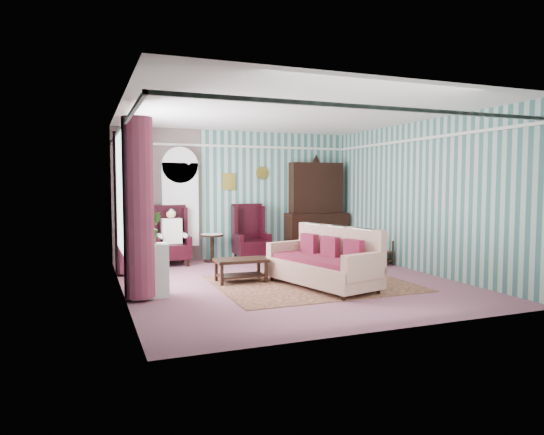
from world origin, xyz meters
name	(u,v)px	position (x,y,z in m)	size (l,w,h in m)	color
floor	(288,282)	(0.00, 0.00, 0.00)	(6.00, 6.00, 0.00)	#915464
room_shell	(251,166)	(-0.62, 0.18, 2.01)	(5.53, 6.02, 2.91)	#396863
bookcase	(180,211)	(-1.35, 2.84, 1.12)	(0.80, 0.28, 2.24)	silver
dresser_hutch	(317,206)	(1.90, 2.72, 1.18)	(1.50, 0.56, 2.36)	black
wingback_left	(172,235)	(-1.60, 2.45, 0.62)	(0.76, 0.80, 1.25)	black
wingback_right	(251,232)	(0.15, 2.45, 0.62)	(0.76, 0.80, 1.25)	black
seated_woman	(172,237)	(-1.60, 2.45, 0.59)	(0.44, 0.40, 1.18)	beige
round_side_table	(212,248)	(-0.70, 2.60, 0.30)	(0.50, 0.50, 0.60)	black
nest_table	(380,252)	(2.47, 0.90, 0.27)	(0.45, 0.38, 0.54)	black
plant_stand	(149,271)	(-2.40, -0.30, 0.40)	(0.55, 0.35, 0.80)	silver
rug	(311,283)	(0.30, -0.30, 0.01)	(3.20, 2.60, 0.01)	#4A1D18
sofa	(322,259)	(0.34, -0.62, 0.46)	(2.01, 0.89, 0.93)	beige
floral_armchair	(304,248)	(0.72, 0.89, 0.45)	(0.72, 0.83, 0.90)	#BBB391
coffee_table	(241,271)	(-0.79, 0.24, 0.21)	(0.88, 0.52, 0.41)	black
potted_plant_a	(144,232)	(-2.47, -0.37, 1.00)	(0.36, 0.31, 0.40)	#24591C
potted_plant_b	(153,228)	(-2.32, -0.22, 1.04)	(0.26, 0.21, 0.48)	#194E18
potted_plant_c	(141,230)	(-2.49, -0.19, 1.00)	(0.23, 0.23, 0.41)	#1A561A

